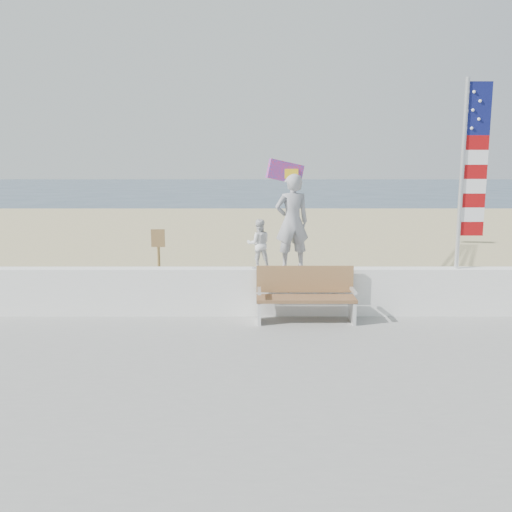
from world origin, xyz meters
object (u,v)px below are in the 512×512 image
object	(u,v)px
adult	(292,222)
child	(259,244)
flag	(469,166)
bench	(306,294)

from	to	relation	value
adult	child	distance (m)	0.75
flag	child	bearing A→B (deg)	180.00
child	bench	world-z (taller)	child
child	bench	bearing A→B (deg)	144.27
child	flag	world-z (taller)	flag
bench	child	bearing A→B (deg)	152.01
adult	child	size ratio (longest dim) A/B	1.90
adult	bench	xyz separation A→B (m)	(0.23, -0.45, -1.28)
adult	bench	size ratio (longest dim) A/B	0.99
bench	flag	xyz separation A→B (m)	(3.03, 0.45, 2.30)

